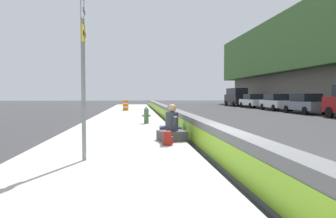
# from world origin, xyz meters

# --- Properties ---
(ground_plane) EXTENTS (160.00, 160.00, 0.00)m
(ground_plane) POSITION_xyz_m (0.00, 0.00, 0.00)
(ground_plane) COLOR #353538
(ground_plane) RESTS_ON ground
(sidewalk_strip) EXTENTS (80.00, 4.40, 0.14)m
(sidewalk_strip) POSITION_xyz_m (0.00, 2.65, 0.07)
(sidewalk_strip) COLOR #B5B2A8
(sidewalk_strip) RESTS_ON ground_plane
(jersey_barrier) EXTENTS (76.00, 0.45, 0.85)m
(jersey_barrier) POSITION_xyz_m (0.00, 0.00, 0.42)
(jersey_barrier) COLOR slate
(jersey_barrier) RESTS_ON ground_plane
(route_sign_post) EXTENTS (0.44, 0.09, 3.60)m
(route_sign_post) POSITION_xyz_m (0.33, 3.15, 2.21)
(route_sign_post) COLOR gray
(route_sign_post) RESTS_ON sidewalk_strip
(fire_hydrant) EXTENTS (0.26, 0.46, 0.88)m
(fire_hydrant) POSITION_xyz_m (8.95, 1.49, 0.59)
(fire_hydrant) COLOR #47663D
(fire_hydrant) RESTS_ON sidewalk_strip
(seated_person_foreground) EXTENTS (0.88, 0.98, 1.17)m
(seated_person_foreground) POSITION_xyz_m (3.03, 0.86, 0.51)
(seated_person_foreground) COLOR #424247
(seated_person_foreground) RESTS_ON sidewalk_strip
(seated_person_middle) EXTENTS (0.72, 0.83, 1.10)m
(seated_person_middle) POSITION_xyz_m (4.50, 0.75, 0.49)
(seated_person_middle) COLOR #23284C
(seated_person_middle) RESTS_ON sidewalk_strip
(backpack) EXTENTS (0.32, 0.28, 0.40)m
(backpack) POSITION_xyz_m (2.19, 1.10, 0.33)
(backpack) COLOR maroon
(backpack) RESTS_ON sidewalk_strip
(construction_barrel) EXTENTS (0.54, 0.54, 0.95)m
(construction_barrel) POSITION_xyz_m (22.06, 2.99, 0.62)
(construction_barrel) COLOR orange
(construction_barrel) RESTS_ON sidewalk_strip
(parked_car_fourth) EXTENTS (4.54, 2.03, 1.71)m
(parked_car_fourth) POSITION_xyz_m (17.70, -12.25, 0.86)
(parked_car_fourth) COLOR slate
(parked_car_fourth) RESTS_ON ground_plane
(parked_car_midline) EXTENTS (4.55, 2.04, 1.71)m
(parked_car_midline) POSITION_xyz_m (23.13, -12.29, 0.86)
(parked_car_midline) COLOR silver
(parked_car_midline) RESTS_ON ground_plane
(parked_car_far) EXTENTS (4.55, 2.04, 1.71)m
(parked_car_far) POSITION_xyz_m (29.47, -12.30, 0.86)
(parked_car_far) COLOR silver
(parked_car_far) RESTS_ON ground_plane
(parked_car_farther) EXTENTS (5.13, 2.16, 2.56)m
(parked_car_farther) POSITION_xyz_m (35.61, -12.31, 1.35)
(parked_car_farther) COLOR black
(parked_car_farther) RESTS_ON ground_plane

